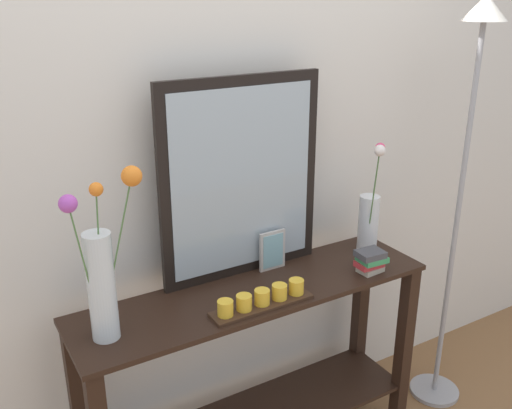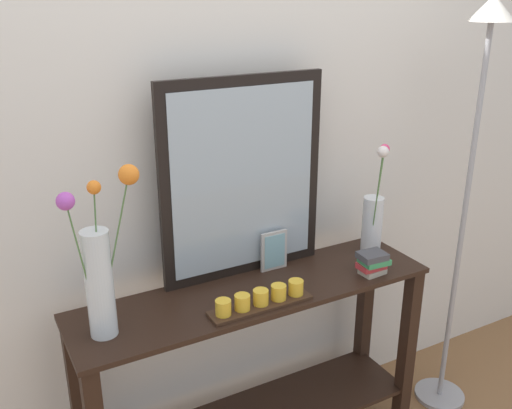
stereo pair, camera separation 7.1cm
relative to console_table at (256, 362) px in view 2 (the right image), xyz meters
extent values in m
cube|color=silver|center=(0.00, 0.31, 0.84)|extent=(6.40, 0.08, 2.70)
cube|color=black|center=(0.00, 0.00, 0.32)|extent=(1.41, 0.37, 0.02)
cube|color=black|center=(0.67, -0.15, -0.10)|extent=(0.06, 0.06, 0.82)
cube|color=black|center=(0.67, 0.15, -0.10)|extent=(0.06, 0.06, 0.82)
cube|color=black|center=(0.03, 0.16, 0.72)|extent=(0.67, 0.03, 0.78)
cube|color=#9EADB7|center=(0.03, 0.14, 0.72)|extent=(0.59, 0.00, 0.70)
cylinder|color=silver|center=(-0.58, -0.02, 0.51)|extent=(0.09, 0.09, 0.37)
cylinder|color=#4C753D|center=(-0.63, -0.04, 0.58)|extent=(0.07, 0.03, 0.47)
sphere|color=#B24CB7|center=(-0.66, -0.05, 0.82)|extent=(0.05, 0.05, 0.05)
cylinder|color=#4C753D|center=(-0.53, -0.04, 0.61)|extent=(0.12, 0.08, 0.54)
sphere|color=orange|center=(-0.47, -0.08, 0.88)|extent=(0.06, 0.06, 0.06)
cylinder|color=#4C753D|center=(-0.58, -0.03, 0.59)|extent=(0.03, 0.02, 0.49)
sphere|color=orange|center=(-0.57, -0.02, 0.84)|extent=(0.04, 0.04, 0.04)
cylinder|color=silver|center=(0.60, 0.07, 0.45)|extent=(0.09, 0.09, 0.24)
cylinder|color=#4C753D|center=(0.57, 0.01, 0.57)|extent=(0.05, 0.09, 0.46)
sphere|color=silver|center=(0.55, -0.03, 0.80)|extent=(0.05, 0.05, 0.05)
cylinder|color=#4C753D|center=(0.63, 0.07, 0.56)|extent=(0.07, 0.03, 0.42)
sphere|color=#EA4275|center=(0.66, 0.09, 0.77)|extent=(0.04, 0.04, 0.04)
cube|color=#382316|center=(-0.05, -0.12, 0.33)|extent=(0.39, 0.09, 0.01)
cylinder|color=gold|center=(-0.19, -0.12, 0.37)|extent=(0.06, 0.06, 0.05)
cylinder|color=gold|center=(-0.12, -0.12, 0.37)|extent=(0.06, 0.06, 0.05)
cylinder|color=gold|center=(-0.05, -0.12, 0.37)|extent=(0.06, 0.06, 0.05)
cylinder|color=gold|center=(0.03, -0.12, 0.37)|extent=(0.06, 0.06, 0.05)
cylinder|color=gold|center=(0.10, -0.12, 0.37)|extent=(0.06, 0.06, 0.05)
cube|color=#B7B2AD|center=(0.14, 0.11, 0.41)|extent=(0.12, 0.01, 0.16)
cube|color=#7BADB8|center=(0.14, 0.11, 0.41)|extent=(0.09, 0.00, 0.14)
cube|color=#B2A893|center=(0.47, -0.11, 0.34)|extent=(0.10, 0.08, 0.02)
cube|color=#C63338|center=(0.47, -0.11, 0.36)|extent=(0.11, 0.07, 0.02)
cube|color=#388E56|center=(0.47, -0.11, 0.38)|extent=(0.11, 0.09, 0.02)
cube|color=#424247|center=(0.46, -0.11, 0.41)|extent=(0.11, 0.09, 0.03)
cylinder|color=#9E9EA3|center=(1.01, -0.07, -0.50)|extent=(0.24, 0.24, 0.02)
cylinder|color=#9E9EA3|center=(1.01, -0.07, 0.39)|extent=(0.02, 0.02, 1.77)
cone|color=beige|center=(1.01, -0.07, 1.32)|extent=(0.18, 0.18, 0.10)
camera|label=1|loc=(-0.98, -1.64, 1.40)|focal=40.15mm
camera|label=2|loc=(-0.92, -1.68, 1.40)|focal=40.15mm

